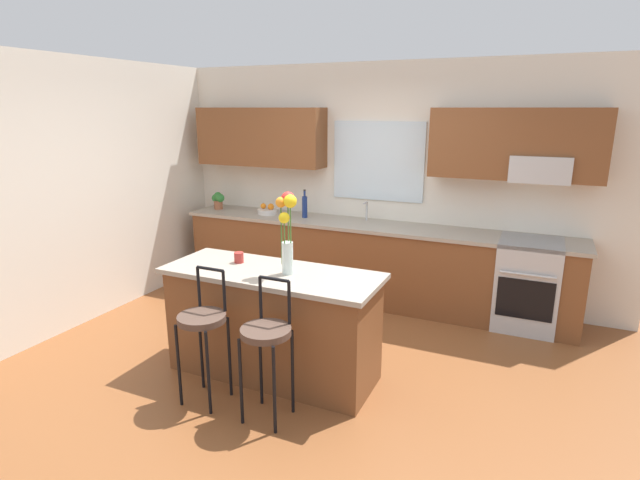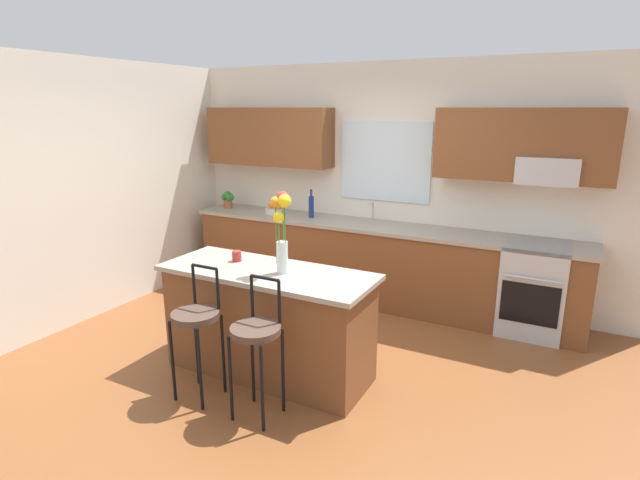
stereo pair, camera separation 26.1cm
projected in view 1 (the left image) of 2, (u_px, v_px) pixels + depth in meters
ground_plane at (303, 365)px, 4.38m from camera, size 14.00×14.00×0.00m
wall_left at (100, 189)px, 5.31m from camera, size 0.12×4.60×2.70m
back_wall_assembly at (380, 170)px, 5.72m from camera, size 5.60×0.50×2.70m
counter_run at (367, 262)px, 5.75m from camera, size 4.56×0.64×0.92m
sink_faucet at (366, 209)px, 5.75m from camera, size 0.02×0.13×0.23m
oven_range at (527, 284)px, 5.04m from camera, size 0.60×0.64×0.92m
kitchen_island at (273, 323)px, 4.12m from camera, size 1.80×0.69×0.92m
bar_stool_near at (203, 324)px, 3.70m from camera, size 0.36×0.36×1.04m
bar_stool_middle at (267, 338)px, 3.48m from camera, size 0.36×0.36×1.04m
flower_vase at (287, 225)px, 3.84m from camera, size 0.17×0.17×0.65m
mug_ceramic at (239, 257)px, 4.21m from camera, size 0.08×0.08×0.09m
fruit_bowl_oranges at (267, 210)px, 6.15m from camera, size 0.24×0.24×0.13m
bottle_olive_oil at (305, 206)px, 5.92m from camera, size 0.06×0.06×0.34m
potted_plant_small at (218, 199)px, 6.42m from camera, size 0.19×0.13×0.22m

